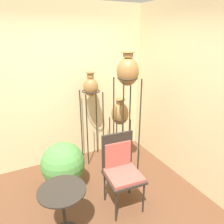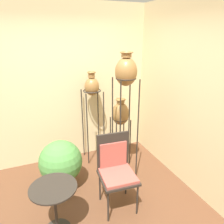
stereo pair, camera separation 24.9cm
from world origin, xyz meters
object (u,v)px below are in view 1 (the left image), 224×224
at_px(vase_stand_short, 120,114).
at_px(side_table, 63,202).
at_px(chair, 121,167).
at_px(vase_stand_medium, 91,90).
at_px(vase_stand_tall, 128,75).
at_px(potted_plant, 63,165).

xyz_separation_m(vase_stand_short, side_table, (-1.30, -1.07, -0.45)).
relative_size(chair, side_table, 1.59).
relative_size(vase_stand_medium, chair, 1.62).
distance_m(vase_stand_tall, potted_plant, 1.59).
xyz_separation_m(vase_stand_medium, potted_plant, (-0.70, -0.59, -0.90)).
bearing_deg(vase_stand_tall, side_table, -151.15).
distance_m(vase_stand_short, chair, 1.09).
xyz_separation_m(chair, side_table, (-0.82, -0.16, -0.11)).
bearing_deg(vase_stand_short, side_table, -140.52).
bearing_deg(potted_plant, vase_stand_tall, -7.56).
bearing_deg(vase_stand_tall, vase_stand_short, 74.12).
xyz_separation_m(chair, potted_plant, (-0.61, 0.62, -0.16)).
distance_m(chair, potted_plant, 0.89).
bearing_deg(vase_stand_medium, chair, -93.97).
relative_size(vase_stand_medium, vase_stand_short, 1.36).
bearing_deg(side_table, vase_stand_medium, 56.56).
distance_m(side_table, potted_plant, 0.81).
height_order(vase_stand_medium, potted_plant, vase_stand_medium).
distance_m(vase_stand_tall, vase_stand_short, 0.87).
bearing_deg(chair, vase_stand_tall, 58.39).
xyz_separation_m(vase_stand_medium, side_table, (-0.90, -1.37, -0.85)).
bearing_deg(vase_stand_medium, vase_stand_tall, -68.97).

